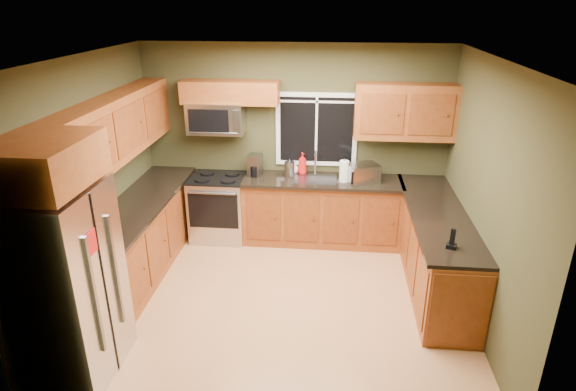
% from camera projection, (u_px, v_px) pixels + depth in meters
% --- Properties ---
extents(floor, '(4.20, 4.20, 0.00)m').
position_uv_depth(floor, '(281.00, 298.00, 5.58)').
color(floor, tan).
rests_on(floor, ground).
extents(ceiling, '(4.20, 4.20, 0.00)m').
position_uv_depth(ceiling, '(279.00, 58.00, 4.55)').
color(ceiling, white).
rests_on(ceiling, back_wall).
extents(back_wall, '(4.20, 0.00, 4.20)m').
position_uv_depth(back_wall, '(295.00, 143.00, 6.72)').
color(back_wall, '#39391F').
rests_on(back_wall, ground).
extents(front_wall, '(4.20, 0.00, 4.20)m').
position_uv_depth(front_wall, '(251.00, 284.00, 3.41)').
color(front_wall, '#39391F').
rests_on(front_wall, ground).
extents(left_wall, '(0.00, 3.60, 3.60)m').
position_uv_depth(left_wall, '(89.00, 183.00, 5.26)').
color(left_wall, '#39391F').
rests_on(left_wall, ground).
extents(right_wall, '(0.00, 3.60, 3.60)m').
position_uv_depth(right_wall, '(486.00, 198.00, 4.87)').
color(right_wall, '#39391F').
rests_on(right_wall, ground).
extents(window, '(1.12, 0.03, 1.02)m').
position_uv_depth(window, '(316.00, 130.00, 6.60)').
color(window, white).
rests_on(window, back_wall).
extents(base_cabinets_left, '(0.60, 2.65, 0.90)m').
position_uv_depth(base_cabinets_left, '(142.00, 238.00, 6.01)').
color(base_cabinets_left, brown).
rests_on(base_cabinets_left, ground).
extents(countertop_left, '(0.65, 2.65, 0.04)m').
position_uv_depth(countertop_left, '(139.00, 203.00, 5.83)').
color(countertop_left, black).
rests_on(countertop_left, base_cabinets_left).
extents(base_cabinets_back, '(2.17, 0.60, 0.90)m').
position_uv_depth(base_cabinets_back, '(322.00, 212.00, 6.75)').
color(base_cabinets_back, brown).
rests_on(base_cabinets_back, ground).
extents(countertop_back, '(2.17, 0.65, 0.04)m').
position_uv_depth(countertop_back, '(323.00, 181.00, 6.55)').
color(countertop_back, black).
rests_on(countertop_back, base_cabinets_back).
extents(base_cabinets_peninsula, '(0.60, 2.52, 0.90)m').
position_uv_depth(base_cabinets_peninsula, '(435.00, 249.00, 5.74)').
color(base_cabinets_peninsula, brown).
rests_on(base_cabinets_peninsula, ground).
extents(countertop_peninsula, '(0.65, 2.50, 0.04)m').
position_uv_depth(countertop_peninsula, '(438.00, 213.00, 5.57)').
color(countertop_peninsula, black).
rests_on(countertop_peninsula, base_cabinets_peninsula).
extents(upper_cabinets_left, '(0.33, 2.65, 0.72)m').
position_uv_depth(upper_cabinets_left, '(116.00, 127.00, 5.48)').
color(upper_cabinets_left, brown).
rests_on(upper_cabinets_left, left_wall).
extents(upper_cabinets_back_left, '(1.30, 0.33, 0.30)m').
position_uv_depth(upper_cabinets_back_left, '(230.00, 92.00, 6.37)').
color(upper_cabinets_back_left, brown).
rests_on(upper_cabinets_back_left, back_wall).
extents(upper_cabinets_back_right, '(1.30, 0.33, 0.72)m').
position_uv_depth(upper_cabinets_back_right, '(405.00, 112.00, 6.24)').
color(upper_cabinets_back_right, brown).
rests_on(upper_cabinets_back_right, back_wall).
extents(upper_cabinet_over_fridge, '(0.72, 0.90, 0.38)m').
position_uv_depth(upper_cabinet_over_fridge, '(40.00, 163.00, 3.77)').
color(upper_cabinet_over_fridge, brown).
rests_on(upper_cabinet_over_fridge, left_wall).
extents(refrigerator, '(0.74, 0.90, 1.80)m').
position_uv_depth(refrigerator, '(66.00, 286.00, 4.20)').
color(refrigerator, '#B7B7BC').
rests_on(refrigerator, ground).
extents(range, '(0.76, 0.69, 0.94)m').
position_uv_depth(range, '(219.00, 207.00, 6.85)').
color(range, '#B7B7BC').
rests_on(range, ground).
extents(microwave, '(0.76, 0.41, 0.42)m').
position_uv_depth(microwave, '(216.00, 118.00, 6.49)').
color(microwave, '#B7B7BC').
rests_on(microwave, back_wall).
extents(sink, '(0.60, 0.42, 0.36)m').
position_uv_depth(sink, '(314.00, 178.00, 6.56)').
color(sink, slate).
rests_on(sink, countertop_back).
extents(toaster_oven, '(0.48, 0.44, 0.25)m').
position_uv_depth(toaster_oven, '(363.00, 173.00, 6.40)').
color(toaster_oven, '#B7B7BC').
rests_on(toaster_oven, countertop_back).
extents(coffee_maker, '(0.20, 0.25, 0.29)m').
position_uv_depth(coffee_maker, '(255.00, 166.00, 6.65)').
color(coffee_maker, slate).
rests_on(coffee_maker, countertop_back).
extents(kettle, '(0.17, 0.17, 0.25)m').
position_uv_depth(kettle, '(289.00, 168.00, 6.62)').
color(kettle, '#B7B7BC').
rests_on(kettle, countertop_back).
extents(paper_towel_roll, '(0.12, 0.12, 0.32)m').
position_uv_depth(paper_towel_roll, '(344.00, 171.00, 6.42)').
color(paper_towel_roll, white).
rests_on(paper_towel_roll, countertop_back).
extents(soap_bottle_a, '(0.15, 0.16, 0.31)m').
position_uv_depth(soap_bottle_a, '(302.00, 163.00, 6.70)').
color(soap_bottle_a, red).
rests_on(soap_bottle_a, countertop_back).
extents(soap_bottle_c, '(0.15, 0.15, 0.16)m').
position_uv_depth(soap_bottle_c, '(294.00, 167.00, 6.75)').
color(soap_bottle_c, white).
rests_on(soap_bottle_c, countertop_back).
extents(cordless_phone, '(0.12, 0.12, 0.21)m').
position_uv_depth(cordless_phone, '(452.00, 242.00, 4.73)').
color(cordless_phone, black).
rests_on(cordless_phone, countertop_peninsula).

